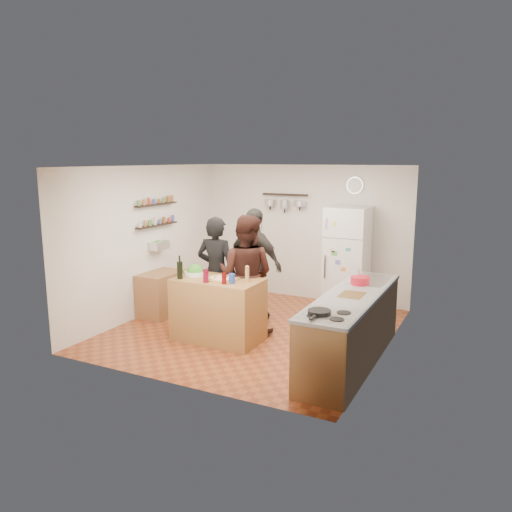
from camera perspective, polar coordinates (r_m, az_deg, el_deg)
The scene contains 26 objects.
room_shell at distance 7.83m, azimuth 0.94°, elevation 1.08°, with size 4.20×4.20×4.20m.
prep_island at distance 7.30m, azimuth -4.33°, elevation -6.12°, with size 1.25×0.72×0.91m, color olive.
pizza_board at distance 7.12m, azimuth -3.92°, elevation -2.68°, with size 0.42×0.34×0.02m, color olive.
pizza at distance 7.12m, azimuth -3.92°, elevation -2.53°, with size 0.34×0.34×0.02m, color beige.
salad_bowl at distance 7.43m, azimuth -6.97°, elevation -1.98°, with size 0.31×0.31×0.06m, color white.
wine_bottle at distance 7.24m, azimuth -8.70°, elevation -1.61°, with size 0.08×0.08×0.25m, color black.
wine_glass_near at distance 6.99m, azimuth -5.76°, elevation -2.28°, with size 0.08×0.08×0.18m, color #5E081B.
wine_glass_far at distance 6.89m, azimuth -3.68°, elevation -2.58°, with size 0.06×0.06×0.15m, color #520708.
pepper_mill at distance 6.99m, azimuth -1.02°, elevation -2.21°, with size 0.06×0.06×0.19m, color #A67645.
salt_canister at distance 6.92m, azimuth -2.77°, elevation -2.59°, with size 0.08×0.08×0.14m, color navy.
person_left at distance 7.77m, azimuth -4.55°, elevation -1.86°, with size 0.64×0.42×1.75m, color black.
person_center at distance 7.47m, azimuth -1.18°, elevation -2.15°, with size 0.87×0.68×1.80m, color black.
person_back at distance 8.09m, azimuth -0.18°, elevation -1.00°, with size 1.08×0.45×1.83m, color #282724.
counter_run at distance 6.60m, azimuth 10.85°, elevation -8.23°, with size 0.63×2.63×0.90m, color #9E7042.
stove_top at distance 5.59m, azimuth 8.34°, elevation -6.75°, with size 0.60×0.62×0.02m, color white.
skillet at distance 5.58m, azimuth 7.25°, elevation -6.39°, with size 0.26×0.26×0.05m, color black.
sink at distance 7.26m, azimuth 12.82°, elevation -2.70°, with size 0.50×0.80×0.03m, color silver.
cutting_board at distance 6.43m, azimuth 10.92°, elevation -4.45°, with size 0.30×0.40×0.02m, color olive.
red_bowl at distance 6.96m, azimuth 11.82°, elevation -2.76°, with size 0.26×0.26×0.11m, color red.
fridge at distance 8.82m, azimuth 10.37°, elevation -0.28°, with size 0.70×0.68×1.80m, color white.
wall_clock at distance 8.98m, azimuth 11.25°, elevation 7.94°, with size 0.30×0.30×0.03m, color silver.
spice_shelf_lower at distance 8.65m, azimuth -11.24°, elevation 3.49°, with size 0.12×1.00×0.03m, color black.
spice_shelf_upper at distance 8.61m, azimuth -11.32°, elevation 5.80°, with size 0.12×1.00×0.03m, color black.
produce_basket at distance 8.68m, azimuth -10.99°, elevation 1.19°, with size 0.18×0.35×0.14m, color silver.
side_table at distance 8.60m, azimuth -10.77°, elevation -4.26°, with size 0.50×0.80×0.73m, color olive.
pot_rack at distance 9.35m, azimuth 3.31°, elevation 7.02°, with size 0.90×0.04×0.04m, color black.
Camera 1 is at (3.33, -6.57, 2.61)m, focal length 35.00 mm.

